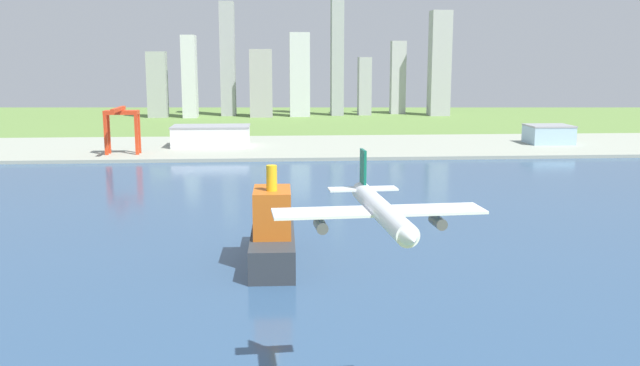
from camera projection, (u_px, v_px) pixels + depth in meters
The scene contains 9 objects.
ground_plane at pixel (301, 196), 348.22m from camera, with size 2400.00×2400.00×0.00m, color #5D803C.
water_bay at pixel (308, 223), 289.31m from camera, with size 840.00×360.00×0.15m, color #2D4C70.
industrial_pier at pixel (291, 147), 534.53m from camera, with size 840.00×140.00×2.50m, color #949A8A.
airplane_landing at pixel (381, 211), 119.69m from camera, with size 38.32×40.56×12.26m.
container_barge at pixel (273, 235), 232.39m from camera, with size 15.44×55.00×34.34m.
port_crane_red at pixel (121, 120), 479.25m from camera, with size 23.64×37.03×33.61m.
warehouse_main at pixel (211, 136), 527.97m from camera, with size 59.52×32.97×16.02m.
warehouse_annex at pixel (549, 134), 545.57m from camera, with size 34.22×29.12×14.86m.
distant_skyline at pixel (301, 70), 838.89m from camera, with size 368.54×59.30×154.79m.
Camera 1 is at (-14.78, -41.36, 68.15)m, focal length 38.39 mm.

